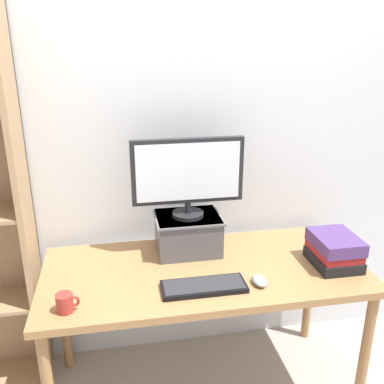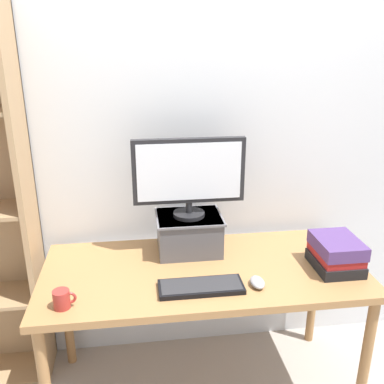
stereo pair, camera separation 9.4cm
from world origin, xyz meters
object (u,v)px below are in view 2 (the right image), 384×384
Objects in this scene: computer_monitor at (189,174)px; keyboard at (201,287)px; computer_mouse at (257,282)px; book_stack at (336,253)px; desk at (203,281)px; coffee_mug at (62,299)px; riser_box at (189,232)px.

keyboard is at bearing -89.18° from computer_monitor.
book_stack is at bearing 14.57° from computer_mouse.
book_stack is at bearing 8.61° from keyboard.
computer_monitor is 1.47× the size of keyboard.
keyboard is at bearing -102.68° from desk.
coffee_mug is at bearing -143.35° from computer_monitor.
riser_box reaches higher than desk.
keyboard is (0.01, -0.38, -0.41)m from computer_monitor.
desk is at bearing -76.58° from computer_monitor.
keyboard is at bearing -89.19° from riser_box.
computer_monitor is (-0.05, 0.19, 0.50)m from desk.
riser_box is at bearing 90.00° from computer_monitor.
computer_mouse is (0.22, -0.19, 0.09)m from desk.
coffee_mug is (-0.85, -0.05, 0.02)m from computer_mouse.
book_stack is (0.68, 0.10, 0.06)m from keyboard.
desk is 0.69m from coffee_mug.
riser_box reaches higher than keyboard.
computer_mouse is (0.26, -0.39, -0.09)m from riser_box.
riser_box is at bearing 103.32° from desk.
coffee_mug reaches higher than desk.
computer_monitor reaches higher than keyboard.
desk is at bearing 77.32° from keyboard.
riser_box is 0.47m from computer_mouse.
keyboard is at bearing 178.50° from computer_mouse.
computer_mouse is at bearing 3.56° from coffee_mug.
book_stack is (0.64, -0.08, 0.15)m from desk.
computer_monitor reaches higher than desk.
computer_monitor is at bearing 103.42° from desk.
computer_mouse is 0.44m from book_stack.
keyboard is at bearing -171.39° from book_stack.
coffee_mug is (-0.59, -0.44, -0.38)m from computer_monitor.
coffee_mug is (-0.59, -0.44, -0.06)m from riser_box.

